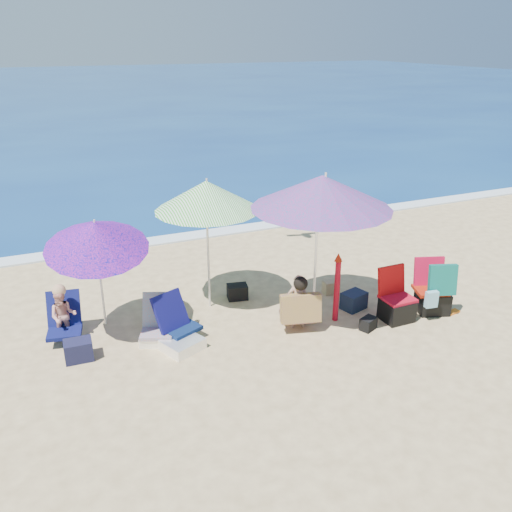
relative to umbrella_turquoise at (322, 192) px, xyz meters
name	(u,v)px	position (x,y,z in m)	size (l,w,h in m)	color
ground	(301,346)	(-0.57, -0.59, -2.12)	(120.00, 120.00, 0.00)	#D8BC84
sea	(58,90)	(-0.57, 44.41, -2.17)	(120.00, 80.00, 0.12)	navy
foam	(197,235)	(-0.57, 4.51, -2.10)	(120.00, 0.50, 0.04)	white
umbrella_turquoise	(322,192)	(0.00, 0.00, 0.00)	(2.36, 2.36, 2.41)	white
umbrella_striped	(207,196)	(-1.39, 1.14, -0.20)	(1.67, 1.67, 2.20)	silver
umbrella_blue	(96,236)	(-3.15, 0.77, -0.48)	(1.58, 1.63, 2.01)	white
furled_umbrella	(337,284)	(0.29, -0.11, -1.48)	(0.14, 0.15, 1.17)	#A40B1B
chair_navy	(179,333)	(-2.20, 0.15, -1.93)	(0.73, 0.93, 0.72)	#0B1C41
chair_rainbow	(158,329)	(-2.46, 0.41, -1.94)	(0.66, 0.73, 0.67)	#E46250
camp_chair_left	(396,305)	(1.20, -0.46, -1.87)	(0.49, 0.50, 0.84)	#B10C20
camp_chair_right	(433,294)	(1.89, -0.50, -1.79)	(0.68, 0.71, 0.92)	#A11F0B
person_center	(299,304)	(-0.38, -0.13, -1.69)	(0.66, 0.65, 0.90)	tan
person_left	(63,315)	(-3.72, 0.97, -1.72)	(0.58, 0.70, 0.89)	tan
bag_navy_a	(79,350)	(-3.61, 0.32, -1.97)	(0.39, 0.29, 0.30)	#171832
bag_black_a	(237,292)	(-0.87, 1.22, -2.00)	(0.38, 0.31, 0.25)	black
bag_tan	(331,287)	(0.72, 0.76, -2.01)	(0.29, 0.22, 0.23)	tan
bag_navy_b	(354,301)	(0.78, 0.11, -1.98)	(0.45, 0.39, 0.29)	#172033
bag_black_b	(368,324)	(0.61, -0.57, -2.02)	(0.30, 0.26, 0.20)	black
orange_item	(453,312)	(2.19, -0.67, -2.10)	(0.26, 0.15, 0.03)	orange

